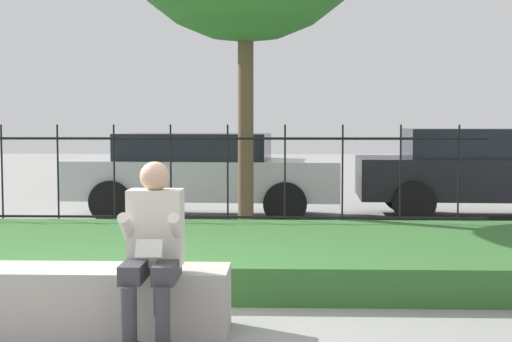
% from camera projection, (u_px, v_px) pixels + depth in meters
% --- Properties ---
extents(ground_plane, '(60.00, 60.00, 0.00)m').
position_uv_depth(ground_plane, '(86.00, 331.00, 5.30)').
color(ground_plane, gray).
extents(stone_bench, '(2.41, 0.51, 0.47)m').
position_uv_depth(stone_bench, '(67.00, 302.00, 5.29)').
color(stone_bench, '#ADA89E').
rests_on(stone_bench, ground_plane).
extents(person_seated_reader, '(0.42, 0.73, 1.27)m').
position_uv_depth(person_seated_reader, '(153.00, 245.00, 4.95)').
color(person_seated_reader, black).
rests_on(person_seated_reader, ground_plane).
extents(grass_berm, '(10.25, 3.02, 0.33)m').
position_uv_depth(grass_berm, '(143.00, 254.00, 7.50)').
color(grass_berm, '#33662D').
rests_on(grass_berm, ground_plane).
extents(iron_fence, '(8.25, 0.03, 1.52)m').
position_uv_depth(iron_fence, '(171.00, 179.00, 9.36)').
color(iron_fence, black).
rests_on(iron_fence, ground_plane).
extents(car_parked_right, '(4.27, 1.95, 1.45)m').
position_uv_depth(car_parked_right, '(486.00, 170.00, 11.56)').
color(car_parked_right, black).
rests_on(car_parked_right, ground_plane).
extents(car_parked_center, '(4.43, 2.01, 1.37)m').
position_uv_depth(car_parked_center, '(203.00, 172.00, 11.62)').
color(car_parked_center, '#B7B7BC').
rests_on(car_parked_center, ground_plane).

